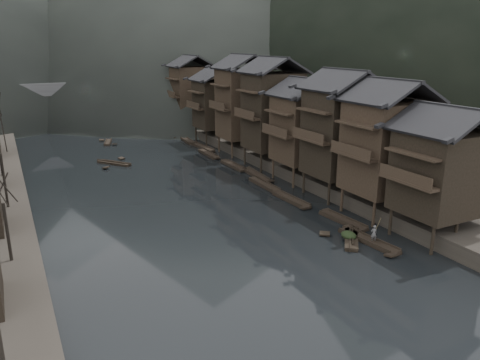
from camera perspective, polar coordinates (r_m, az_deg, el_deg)
water at (r=42.22m, az=-1.88°, el=-7.42°), size 300.00×300.00×0.00m
right_bank at (r=92.28m, az=7.34°, el=6.24°), size 40.00×200.00×1.80m
stilt_houses at (r=64.84m, az=4.51°, el=9.14°), size 9.00×67.60×15.60m
bare_trees at (r=53.96m, az=-27.23°, el=3.48°), size 4.00×61.45×8.00m
moored_sampans at (r=68.54m, az=-1.70°, el=2.21°), size 3.30×68.64×0.47m
midriver_boats at (r=83.52m, az=-16.35°, el=4.14°), size 5.65×32.93×0.45m
stone_bridge at (r=108.90m, az=-18.43°, el=9.34°), size 40.00×6.00×9.00m
hero_sampan at (r=43.41m, az=13.41°, el=-6.90°), size 4.19×4.83×0.44m
cargo_heap at (r=43.22m, az=13.13°, el=-6.13°), size 1.21×1.58×0.72m
boatman at (r=42.78m, az=16.03°, el=-5.99°), size 0.66×0.54×1.56m
bamboo_pole at (r=42.07m, az=16.49°, el=-2.87°), size 1.49×2.43×3.30m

